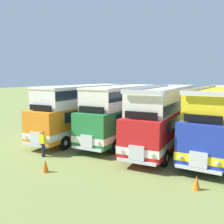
{
  "coord_description": "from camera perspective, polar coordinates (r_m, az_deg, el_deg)",
  "views": [
    {
      "loc": [
        1.86,
        -18.32,
        5.26
      ],
      "look_at": [
        -8.47,
        0.59,
        2.23
      ],
      "focal_mm": 40.76,
      "sensor_mm": 36.0,
      "label": 1
    }
  ],
  "objects": [
    {
      "name": "ground_plane",
      "position": [
        19.15,
        22.19,
        -8.55
      ],
      "size": [
        200.0,
        200.0,
        0.0
      ],
      "primitive_type": "plane",
      "color": "olive"
    },
    {
      "name": "bus_first_in_row",
      "position": [
        22.34,
        -6.46,
        0.78
      ],
      "size": [
        2.71,
        11.49,
        4.49
      ],
      "color": "orange",
      "rests_on": "ground"
    },
    {
      "name": "bus_second_in_row",
      "position": [
        20.68,
        2.17,
        0.23
      ],
      "size": [
        2.63,
        10.02,
        4.49
      ],
      "color": "#237538",
      "rests_on": "ground"
    },
    {
      "name": "bus_third_in_row",
      "position": [
        19.31,
        11.77,
        -0.8
      ],
      "size": [
        2.97,
        11.58,
        4.52
      ],
      "color": "red",
      "rests_on": "ground"
    },
    {
      "name": "bus_fourth_in_row",
      "position": [
        19.08,
        22.73,
        -1.36
      ],
      "size": [
        3.0,
        11.71,
        4.52
      ],
      "color": "#1E339E",
      "rests_on": "ground"
    },
    {
      "name": "cone_near_end",
      "position": [
        12.92,
        18.43,
        -14.82
      ],
      "size": [
        0.36,
        0.36,
        0.67
      ],
      "primitive_type": "cone",
      "color": "orange",
      "rests_on": "ground"
    },
    {
      "name": "cone_mid_row",
      "position": [
        14.82,
        -14.73,
        -11.55
      ],
      "size": [
        0.36,
        0.36,
        0.73
      ],
      "primitive_type": "cone",
      "color": "orange",
      "rests_on": "ground"
    },
    {
      "name": "marshal_person",
      "position": [
        17.4,
        -15.2,
        -6.85
      ],
      "size": [
        0.36,
        0.24,
        1.73
      ],
      "color": "#23232D",
      "rests_on": "ground"
    }
  ]
}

